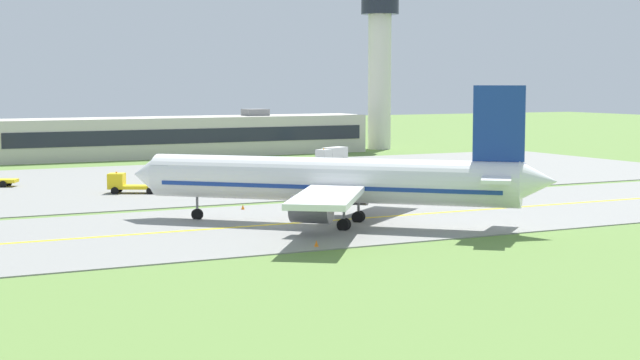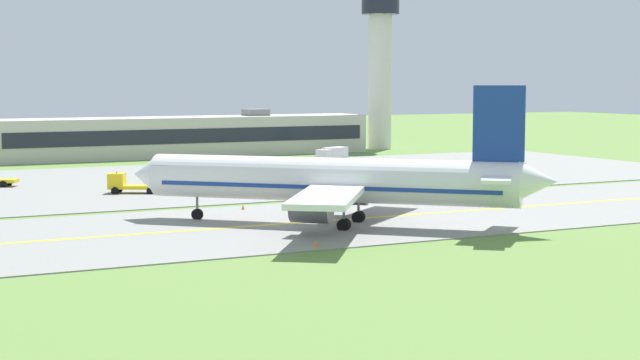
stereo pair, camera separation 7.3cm
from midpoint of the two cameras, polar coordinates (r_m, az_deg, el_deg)
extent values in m
plane|color=olive|center=(90.78, -2.24, -2.59)|extent=(500.00, 500.00, 0.00)
cube|color=gray|center=(90.77, -2.24, -2.56)|extent=(240.00, 28.00, 0.10)
cube|color=gray|center=(133.08, -5.87, 0.04)|extent=(140.00, 52.00, 0.10)
cube|color=yellow|center=(90.76, -2.24, -2.53)|extent=(220.00, 0.60, 0.01)
cylinder|color=white|center=(89.72, 0.60, 0.01)|extent=(27.48, 26.24, 4.00)
cone|color=white|center=(96.26, -9.88, 0.32)|extent=(4.50, 4.55, 3.80)
cone|color=white|center=(86.52, 12.41, -0.06)|extent=(4.66, 4.67, 3.40)
cube|color=navy|center=(89.77, 0.60, -0.30)|extent=(25.56, 24.43, 0.36)
cube|color=#1E232D|center=(95.25, -8.70, 0.70)|extent=(3.64, 3.71, 0.70)
cube|color=white|center=(81.04, 0.46, -0.95)|extent=(12.59, 15.01, 0.50)
cylinder|color=#47474C|center=(83.68, -0.48, -1.71)|extent=(4.05, 4.01, 2.30)
cylinder|color=black|center=(84.16, -1.53, -1.67)|extent=(1.62, 1.70, 2.10)
cube|color=white|center=(97.41, 3.21, 0.16)|extent=(14.71, 13.12, 0.50)
cylinder|color=#47474C|center=(96.10, 1.77, -0.75)|extent=(4.05, 4.01, 2.30)
cylinder|color=black|center=(96.52, 0.85, -0.72)|extent=(1.62, 1.70, 2.10)
cube|color=navy|center=(86.48, 10.23, 3.20)|extent=(3.48, 3.31, 6.50)
cube|color=white|center=(83.59, 10.07, 0.06)|extent=(5.55, 6.23, 0.30)
cube|color=white|center=(89.93, 10.52, 0.44)|extent=(6.11, 5.73, 0.30)
cylinder|color=slate|center=(94.39, -7.02, -1.47)|extent=(0.24, 0.24, 1.65)
cylinder|color=black|center=(94.50, -7.01, -1.97)|extent=(1.04, 1.01, 1.10)
cylinder|color=slate|center=(87.03, 1.40, -2.04)|extent=(0.24, 0.24, 1.65)
cylinder|color=black|center=(86.88, 1.35, -2.60)|extent=(1.04, 1.01, 1.10)
cylinder|color=black|center=(87.41, 1.44, -2.55)|extent=(1.04, 1.01, 1.10)
cylinder|color=slate|center=(92.02, 2.24, -1.62)|extent=(0.24, 0.24, 1.65)
cylinder|color=black|center=(91.86, 2.20, -2.15)|extent=(1.04, 1.01, 1.10)
cylinder|color=black|center=(92.39, 2.28, -2.10)|extent=(1.04, 1.01, 1.10)
cube|color=silver|center=(155.69, 0.25, 1.43)|extent=(2.50, 2.59, 1.80)
cube|color=#1E232D|center=(155.05, 0.08, 1.52)|extent=(0.92, 1.71, 0.81)
cube|color=silver|center=(158.09, 0.90, 1.53)|extent=(4.70, 3.73, 2.00)
cylinder|color=orange|center=(155.62, 0.25, 1.79)|extent=(0.20, 0.20, 0.18)
cylinder|color=black|center=(155.17, 0.54, 1.02)|extent=(0.94, 0.67, 0.90)
cylinder|color=black|center=(156.37, -0.05, 1.06)|extent=(0.94, 0.67, 0.90)
cylinder|color=black|center=(158.24, 1.38, 1.11)|extent=(0.94, 0.67, 0.90)
cylinder|color=black|center=(159.47, 0.77, 1.15)|extent=(0.94, 0.67, 0.90)
cylinder|color=black|center=(127.88, -17.65, -0.24)|extent=(0.94, 0.67, 0.90)
cylinder|color=black|center=(129.87, -17.38, -0.15)|extent=(0.94, 0.67, 0.90)
cube|color=#264CA5|center=(153.74, 10.03, 1.28)|extent=(2.12, 1.93, 1.80)
cube|color=#1E232D|center=(154.29, 9.84, 1.42)|extent=(1.84, 0.25, 0.81)
cube|color=#264CA5|center=(151.40, 10.81, 0.94)|extent=(2.41, 4.73, 0.40)
cylinder|color=orange|center=(153.67, 10.03, 1.66)|extent=(0.20, 0.20, 0.18)
cylinder|color=black|center=(153.17, 9.74, 0.88)|extent=(0.36, 0.92, 0.90)
cylinder|color=black|center=(154.48, 10.30, 0.91)|extent=(0.36, 0.92, 0.90)
cylinder|color=black|center=(150.05, 10.75, 0.76)|extent=(0.36, 0.92, 0.90)
cylinder|color=black|center=(151.44, 11.34, 0.80)|extent=(0.36, 0.92, 0.90)
cube|color=yellow|center=(117.97, -11.53, -0.06)|extent=(2.53, 2.61, 1.80)
cube|color=#1E232D|center=(118.11, -11.90, 0.10)|extent=(0.97, 1.68, 0.81)
cube|color=yellow|center=(117.39, -10.00, -0.40)|extent=(5.05, 4.01, 0.40)
cylinder|color=orange|center=(117.88, -11.54, 0.43)|extent=(0.20, 0.20, 0.18)
cylinder|color=black|center=(117.11, -11.63, -0.62)|extent=(0.94, 0.69, 0.90)
cylinder|color=black|center=(119.05, -11.42, -0.51)|extent=(0.94, 0.69, 0.90)
cylinder|color=black|center=(116.22, -9.65, -0.63)|extent=(0.94, 0.69, 0.90)
cylinder|color=black|center=(118.28, -9.46, -0.52)|extent=(0.94, 0.69, 0.90)
cube|color=beige|center=(175.38, -7.67, 2.48)|extent=(66.39, 10.29, 6.85)
cube|color=#1E232D|center=(170.47, -7.10, 2.51)|extent=(63.73, 0.10, 2.47)
cube|color=slate|center=(180.01, -3.69, 3.89)|extent=(4.00, 4.00, 1.20)
cylinder|color=silver|center=(192.03, 3.46, 5.61)|extent=(4.40, 4.40, 25.70)
cylinder|color=#1E232D|center=(192.56, 3.49, 9.91)|extent=(7.20, 7.20, 3.20)
cone|color=orange|center=(101.22, -4.41, -1.58)|extent=(0.44, 0.44, 0.60)
cone|color=orange|center=(78.41, -0.19, -3.68)|extent=(0.44, 0.44, 0.60)
camera|label=1|loc=(0.04, -89.98, 0.00)|focal=55.94mm
camera|label=2|loc=(0.04, 90.02, 0.00)|focal=55.94mm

